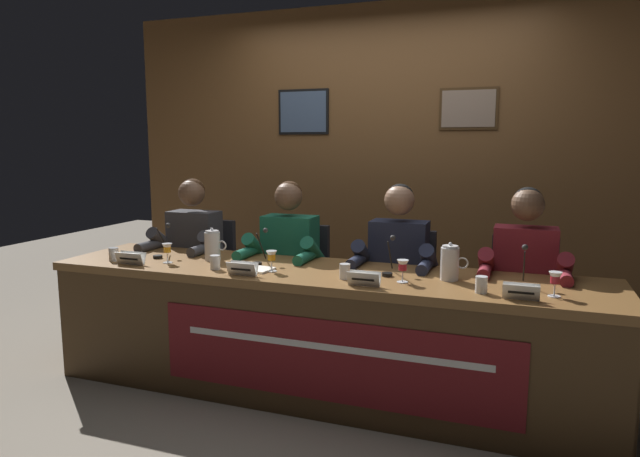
{
  "coord_description": "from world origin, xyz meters",
  "views": [
    {
      "loc": [
        1.12,
        -3.06,
        1.5
      ],
      "look_at": [
        0.0,
        0.0,
        1.0
      ],
      "focal_mm": 31.66,
      "sensor_mm": 36.0,
      "label": 1
    }
  ],
  "objects_px": {
    "chair_far_left": "(205,282)",
    "chair_far_right": "(522,313)",
    "juice_glass_center_left": "(272,257)",
    "panelist_far_left": "(189,251)",
    "microphone_center_right": "(389,262)",
    "document_stack_center_left": "(255,269)",
    "conference_table": "(314,315)",
    "chair_center_right": "(402,301)",
    "panelist_far_right": "(524,277)",
    "nameplate_far_right": "(521,292)",
    "juice_glass_center_right": "(403,267)",
    "juice_glass_far_right": "(555,280)",
    "chair_center_left": "(297,291)",
    "water_cup_center_right": "(345,272)",
    "panelist_center_left": "(285,259)",
    "microphone_center_left": "(260,252)",
    "water_cup_far_left": "(114,255)",
    "water_pitcher_right_side": "(450,263)",
    "water_cup_center_left": "(215,263)",
    "water_cup_far_right": "(481,285)",
    "panelist_center_right": "(396,267)",
    "nameplate_center_right": "(364,279)",
    "water_pitcher_left_side": "(213,246)",
    "microphone_far_right": "(524,274)",
    "microphone_far_left": "(161,246)",
    "juice_glass_far_left": "(167,249)"
  },
  "relations": [
    {
      "from": "water_cup_far_right",
      "to": "water_pitcher_right_side",
      "type": "height_order",
      "value": "water_pitcher_right_side"
    },
    {
      "from": "microphone_center_left",
      "to": "juice_glass_center_right",
      "type": "height_order",
      "value": "microphone_center_left"
    },
    {
      "from": "nameplate_far_right",
      "to": "juice_glass_center_left",
      "type": "bearing_deg",
      "value": 174.26
    },
    {
      "from": "water_cup_far_left",
      "to": "chair_center_left",
      "type": "xyz_separation_m",
      "value": [
        0.95,
        0.75,
        -0.34
      ]
    },
    {
      "from": "water_cup_center_left",
      "to": "water_cup_center_right",
      "type": "relative_size",
      "value": 1.0
    },
    {
      "from": "panelist_center_right",
      "to": "document_stack_center_left",
      "type": "height_order",
      "value": "panelist_center_right"
    },
    {
      "from": "water_cup_center_left",
      "to": "panelist_far_right",
      "type": "distance_m",
      "value": 1.82
    },
    {
      "from": "microphone_center_right",
      "to": "water_pitcher_right_side",
      "type": "distance_m",
      "value": 0.34
    },
    {
      "from": "chair_far_left",
      "to": "chair_far_right",
      "type": "relative_size",
      "value": 1.0
    },
    {
      "from": "water_cup_far_right",
      "to": "water_cup_center_right",
      "type": "bearing_deg",
      "value": 176.36
    },
    {
      "from": "chair_far_left",
      "to": "water_pitcher_left_side",
      "type": "bearing_deg",
      "value": -52.98
    },
    {
      "from": "juice_glass_far_left",
      "to": "nameplate_far_right",
      "type": "height_order",
      "value": "juice_glass_far_left"
    },
    {
      "from": "microphone_far_right",
      "to": "water_pitcher_right_side",
      "type": "bearing_deg",
      "value": 172.79
    },
    {
      "from": "panelist_far_right",
      "to": "nameplate_far_right",
      "type": "bearing_deg",
      "value": -91.11
    },
    {
      "from": "chair_far_left",
      "to": "water_pitcher_right_side",
      "type": "xyz_separation_m",
      "value": [
        1.89,
        -0.53,
        0.4
      ]
    },
    {
      "from": "water_cup_center_right",
      "to": "water_pitcher_left_side",
      "type": "height_order",
      "value": "water_pitcher_left_side"
    },
    {
      "from": "juice_glass_center_left",
      "to": "panelist_center_right",
      "type": "relative_size",
      "value": 0.1
    },
    {
      "from": "water_cup_far_left",
      "to": "water_cup_center_left",
      "type": "xyz_separation_m",
      "value": [
        0.73,
        0.01,
        0.0
      ]
    },
    {
      "from": "microphone_center_right",
      "to": "document_stack_center_left",
      "type": "height_order",
      "value": "microphone_center_right"
    },
    {
      "from": "microphone_center_right",
      "to": "microphone_far_right",
      "type": "distance_m",
      "value": 0.72
    },
    {
      "from": "conference_table",
      "to": "chair_center_right",
      "type": "height_order",
      "value": "chair_center_right"
    },
    {
      "from": "water_cup_center_left",
      "to": "microphone_center_right",
      "type": "height_order",
      "value": "microphone_center_right"
    },
    {
      "from": "juice_glass_far_left",
      "to": "juice_glass_center_left",
      "type": "relative_size",
      "value": 1.0
    },
    {
      "from": "juice_glass_far_right",
      "to": "microphone_center_left",
      "type": "bearing_deg",
      "value": 173.84
    },
    {
      "from": "microphone_far_left",
      "to": "nameplate_center_right",
      "type": "xyz_separation_m",
      "value": [
        1.46,
        -0.28,
        -0.03
      ]
    },
    {
      "from": "microphone_far_left",
      "to": "nameplate_center_right",
      "type": "height_order",
      "value": "microphone_far_left"
    },
    {
      "from": "panelist_far_right",
      "to": "microphone_far_right",
      "type": "height_order",
      "value": "panelist_far_right"
    },
    {
      "from": "chair_center_left",
      "to": "water_cup_center_right",
      "type": "bearing_deg",
      "value": -50.62
    },
    {
      "from": "panelist_center_left",
      "to": "panelist_center_right",
      "type": "distance_m",
      "value": 0.76
    },
    {
      "from": "panelist_far_left",
      "to": "nameplate_far_right",
      "type": "xyz_separation_m",
      "value": [
        2.26,
        -0.62,
        0.07
      ]
    },
    {
      "from": "juice_glass_center_right",
      "to": "juice_glass_far_right",
      "type": "height_order",
      "value": "same"
    },
    {
      "from": "water_cup_center_left",
      "to": "conference_table",
      "type": "bearing_deg",
      "value": 7.65
    },
    {
      "from": "water_pitcher_left_side",
      "to": "chair_center_left",
      "type": "bearing_deg",
      "value": 54.38
    },
    {
      "from": "water_cup_far_left",
      "to": "chair_far_right",
      "type": "height_order",
      "value": "chair_far_right"
    },
    {
      "from": "juice_glass_far_right",
      "to": "microphone_far_right",
      "type": "relative_size",
      "value": 0.57
    },
    {
      "from": "panelist_far_left",
      "to": "juice_glass_far_left",
      "type": "relative_size",
      "value": 10.03
    },
    {
      "from": "chair_far_left",
      "to": "juice_glass_far_left",
      "type": "bearing_deg",
      "value": -76.5
    },
    {
      "from": "panelist_far_right",
      "to": "nameplate_far_right",
      "type": "height_order",
      "value": "panelist_far_right"
    },
    {
      "from": "water_cup_center_left",
      "to": "water_cup_far_right",
      "type": "relative_size",
      "value": 1.0
    },
    {
      "from": "juice_glass_center_left",
      "to": "panelist_far_left",
      "type": "bearing_deg",
      "value": 151.26
    },
    {
      "from": "document_stack_center_left",
      "to": "microphone_far_left",
      "type": "bearing_deg",
      "value": 170.0
    },
    {
      "from": "nameplate_center_right",
      "to": "microphone_center_right",
      "type": "bearing_deg",
      "value": 78.19
    },
    {
      "from": "panelist_center_left",
      "to": "nameplate_far_right",
      "type": "xyz_separation_m",
      "value": [
        1.5,
        -0.62,
        0.07
      ]
    },
    {
      "from": "water_cup_center_right",
      "to": "microphone_far_left",
      "type": "bearing_deg",
      "value": 173.09
    },
    {
      "from": "nameplate_center_right",
      "to": "microphone_center_right",
      "type": "relative_size",
      "value": 0.8
    },
    {
      "from": "juice_glass_far_right",
      "to": "nameplate_center_right",
      "type": "bearing_deg",
      "value": -172.37
    },
    {
      "from": "panelist_far_left",
      "to": "chair_center_right",
      "type": "xyz_separation_m",
      "value": [
        1.51,
        0.2,
        -0.28
      ]
    },
    {
      "from": "microphone_center_right",
      "to": "water_pitcher_right_side",
      "type": "bearing_deg",
      "value": -1.33
    },
    {
      "from": "water_cup_far_left",
      "to": "water_pitcher_left_side",
      "type": "xyz_separation_m",
      "value": [
        0.58,
        0.24,
        0.06
      ]
    },
    {
      "from": "microphone_center_left",
      "to": "chair_far_right",
      "type": "relative_size",
      "value": 0.24
    }
  ]
}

